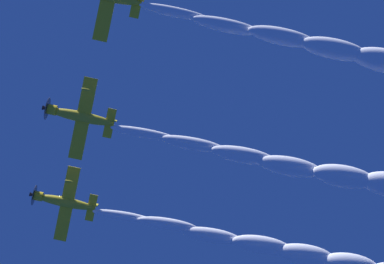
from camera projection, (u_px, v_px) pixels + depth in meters
airplane_left_wingman at (79, 116)px, 70.91m from camera, size 8.37×8.19×3.89m
airplane_right_wingman at (63, 202)px, 77.58m from camera, size 8.36×8.18×3.82m
smoke_trail_left_wingman at (353, 180)px, 72.41m from camera, size 21.13×38.31×4.55m
smoke_trail_right_wingman at (315, 258)px, 79.08m from camera, size 21.64×38.25×4.68m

